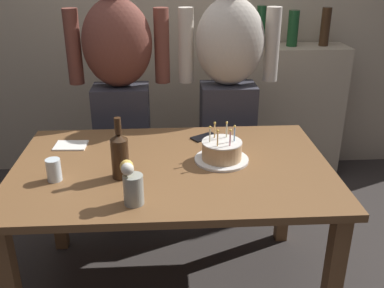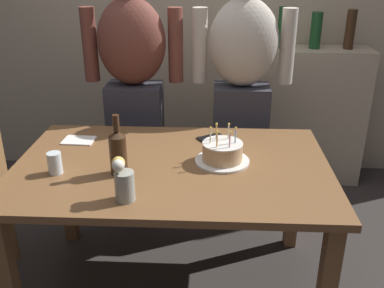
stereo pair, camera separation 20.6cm
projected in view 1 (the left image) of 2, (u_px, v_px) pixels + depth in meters
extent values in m
plane|color=#332D2B|center=(174.00, 287.00, 2.38)|extent=(10.00, 10.00, 0.00)
cube|color=tan|center=(167.00, 6.00, 3.28)|extent=(5.20, 0.10, 2.60)
cube|color=brown|center=(172.00, 168.00, 2.09)|extent=(1.50, 0.96, 0.03)
cube|color=brown|center=(332.00, 283.00, 1.90)|extent=(0.07, 0.07, 0.70)
cube|color=brown|center=(56.00, 196.00, 2.58)|extent=(0.07, 0.07, 0.70)
cube|color=brown|center=(284.00, 189.00, 2.65)|extent=(0.07, 0.07, 0.70)
cylinder|color=white|center=(221.00, 159.00, 2.12)|extent=(0.26, 0.26, 0.01)
cylinder|color=tan|center=(222.00, 151.00, 2.11)|extent=(0.19, 0.19, 0.08)
cylinder|color=silver|center=(222.00, 142.00, 2.09)|extent=(0.19, 0.19, 0.01)
cylinder|color=#EAB266|center=(218.00, 139.00, 2.02)|extent=(0.01, 0.01, 0.07)
sphere|color=#F9C64C|center=(218.00, 131.00, 2.01)|extent=(0.01, 0.01, 0.01)
cylinder|color=pink|center=(230.00, 139.00, 2.03)|extent=(0.01, 0.01, 0.07)
sphere|color=#F9C64C|center=(230.00, 130.00, 2.01)|extent=(0.01, 0.01, 0.01)
cylinder|color=#93B7DB|center=(234.00, 134.00, 2.08)|extent=(0.01, 0.01, 0.07)
sphere|color=#F9C64C|center=(235.00, 126.00, 2.06)|extent=(0.01, 0.01, 0.01)
cylinder|color=beige|center=(227.00, 131.00, 2.12)|extent=(0.01, 0.01, 0.07)
sphere|color=#F9C64C|center=(227.00, 123.00, 2.10)|extent=(0.01, 0.01, 0.01)
cylinder|color=#EAB266|center=(215.00, 131.00, 2.12)|extent=(0.01, 0.01, 0.07)
sphere|color=#F9C64C|center=(215.00, 123.00, 2.10)|extent=(0.01, 0.01, 0.01)
cylinder|color=beige|center=(210.00, 135.00, 2.07)|extent=(0.01, 0.01, 0.07)
sphere|color=#F9C64C|center=(210.00, 127.00, 2.05)|extent=(0.01, 0.01, 0.01)
cylinder|color=silver|center=(54.00, 170.00, 1.92)|extent=(0.06, 0.06, 0.10)
cylinder|color=#382314|center=(120.00, 159.00, 1.93)|extent=(0.08, 0.08, 0.18)
cone|color=#382314|center=(119.00, 137.00, 1.89)|extent=(0.08, 0.08, 0.03)
cylinder|color=#382314|center=(118.00, 126.00, 1.87)|extent=(0.03, 0.03, 0.07)
cube|color=black|center=(204.00, 137.00, 2.39)|extent=(0.16, 0.14, 0.01)
cube|color=white|center=(71.00, 145.00, 2.28)|extent=(0.17, 0.13, 0.01)
cylinder|color=#999E93|center=(133.00, 190.00, 1.74)|extent=(0.08, 0.08, 0.13)
sphere|color=silver|center=(127.00, 169.00, 1.69)|extent=(0.05, 0.05, 0.05)
sphere|color=gold|center=(127.00, 166.00, 1.71)|extent=(0.05, 0.05, 0.05)
cube|color=#33333D|center=(125.00, 155.00, 2.85)|extent=(0.34, 0.23, 0.92)
ellipsoid|color=brown|center=(117.00, 43.00, 2.56)|extent=(0.41, 0.27, 0.52)
cylinder|color=brown|center=(162.00, 46.00, 2.61)|extent=(0.09, 0.09, 0.44)
cylinder|color=brown|center=(73.00, 47.00, 2.58)|extent=(0.09, 0.09, 0.44)
cube|color=#33333D|center=(226.00, 152.00, 2.88)|extent=(0.34, 0.23, 0.92)
ellipsoid|color=beige|center=(230.00, 42.00, 2.60)|extent=(0.41, 0.27, 0.52)
cylinder|color=beige|center=(272.00, 45.00, 2.65)|extent=(0.09, 0.09, 0.44)
cylinder|color=beige|center=(186.00, 46.00, 2.62)|extent=(0.09, 0.09, 0.44)
cylinder|color=olive|center=(0.00, 238.00, 2.41)|extent=(0.04, 0.04, 0.45)
cube|color=tan|center=(285.00, 112.00, 3.44)|extent=(0.84, 0.30, 1.03)
cylinder|color=#194723|center=(261.00, 26.00, 3.16)|extent=(0.07, 0.07, 0.29)
cylinder|color=#194723|center=(293.00, 28.00, 3.18)|extent=(0.08, 0.08, 0.26)
cylinder|color=#382314|center=(325.00, 27.00, 3.19)|extent=(0.07, 0.07, 0.27)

